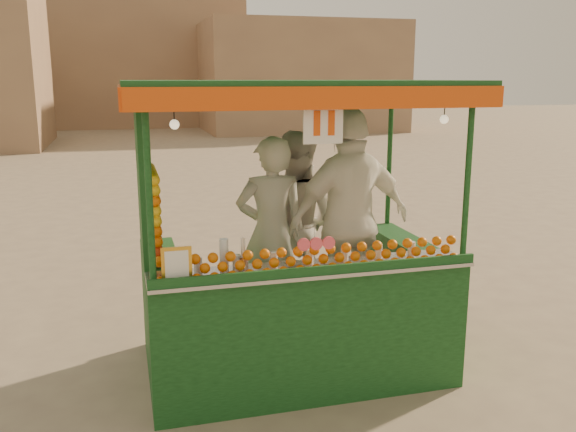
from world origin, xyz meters
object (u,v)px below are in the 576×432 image
object	(u,v)px
vendor_left	(271,233)
vendor_middle	(294,223)
vendor_right	(350,221)
juice_cart	(288,284)

from	to	relation	value
vendor_left	vendor_middle	world-z (taller)	vendor_middle
vendor_right	juice_cart	bearing A→B (deg)	2.86
juice_cart	vendor_left	size ratio (longest dim) A/B	1.58
juice_cart	vendor_middle	distance (m)	0.81
vendor_left	vendor_middle	bearing A→B (deg)	-130.63
vendor_left	vendor_right	bearing A→B (deg)	161.82
juice_cart	vendor_right	size ratio (longest dim) A/B	1.38
juice_cart	vendor_right	bearing A→B (deg)	12.93
juice_cart	vendor_left	distance (m)	0.52
vendor_left	vendor_middle	size ratio (longest dim) A/B	0.99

